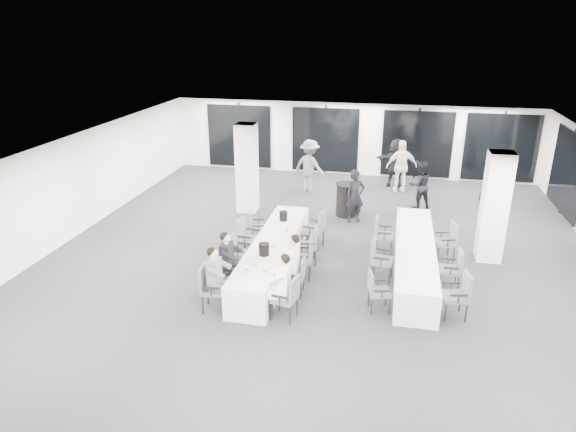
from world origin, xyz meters
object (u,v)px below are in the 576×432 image
(chair_main_left_second, at_px, (223,270))
(chair_main_right_mid, at_px, (305,255))
(chair_main_left_mid, at_px, (238,250))
(chair_side_left_mid, at_px, (379,257))
(chair_side_left_near, at_px, (376,289))
(chair_main_left_fourth, at_px, (246,236))
(chair_main_right_far, at_px, (316,227))
(standing_guest_e, at_px, (489,178))
(chair_main_left_far, at_px, (256,225))
(standing_guest_f, at_px, (396,160))
(standing_guest_g, at_px, (250,159))
(banquet_table_side, at_px, (414,258))
(standing_guest_a, at_px, (355,193))
(cocktail_table, at_px, (347,199))
(chair_side_right_near, at_px, (459,292))
(chair_side_right_mid, at_px, (453,267))
(chair_main_right_near, at_px, (288,295))
(standing_guest_d, at_px, (402,163))
(chair_main_right_fourth, at_px, (310,242))
(chair_side_right_far, at_px, (448,239))
(ice_bucket_far, at_px, (283,216))
(banquet_table_main, at_px, (273,255))
(ice_bucket_near, at_px, (264,249))
(standing_guest_c, at_px, (310,163))
(chair_side_left_far, at_px, (381,232))
(chair_main_right_second, at_px, (298,274))
(standing_guest_b, at_px, (420,182))
(chair_main_left_near, at_px, (210,285))

(chair_main_left_second, distance_m, chair_main_right_mid, 1.94)
(chair_main_left_mid, xyz_separation_m, chair_side_left_mid, (3.37, 0.21, 0.05))
(chair_main_left_mid, bearing_deg, chair_side_left_near, 72.49)
(chair_main_left_fourth, bearing_deg, chair_main_right_far, 127.13)
(chair_side_left_near, bearing_deg, standing_guest_e, 143.49)
(chair_main_left_far, xyz_separation_m, standing_guest_e, (6.70, 4.85, 0.34))
(standing_guest_e, relative_size, standing_guest_f, 0.84)
(standing_guest_f, relative_size, standing_guest_g, 1.04)
(banquet_table_side, height_order, standing_guest_a, standing_guest_a)
(chair_main_left_mid, xyz_separation_m, chair_main_right_mid, (1.67, -0.10, 0.06))
(banquet_table_side, distance_m, chair_main_left_far, 4.31)
(cocktail_table, relative_size, chair_side_right_near, 1.05)
(chair_side_right_mid, bearing_deg, chair_main_right_mid, 90.51)
(chair_side_right_near, relative_size, standing_guest_f, 0.48)
(chair_main_right_near, height_order, standing_guest_e, standing_guest_e)
(banquet_table_side, bearing_deg, standing_guest_d, 93.26)
(chair_main_left_fourth, distance_m, chair_main_right_near, 3.15)
(banquet_table_side, bearing_deg, chair_main_right_fourth, 179.82)
(cocktail_table, xyz_separation_m, chair_main_left_mid, (-2.21, -4.27, -0.01))
(cocktail_table, xyz_separation_m, chair_side_left_near, (1.17, -5.52, -0.02))
(chair_main_left_second, height_order, chair_side_right_far, chair_side_right_far)
(chair_main_right_fourth, bearing_deg, standing_guest_d, -31.91)
(standing_guest_a, distance_m, ice_bucket_far, 2.80)
(cocktail_table, height_order, chair_side_left_mid, cocktail_table)
(banquet_table_main, xyz_separation_m, ice_bucket_near, (-0.00, -0.80, 0.51))
(standing_guest_a, relative_size, ice_bucket_near, 6.57)
(chair_main_right_near, distance_m, standing_guest_c, 8.44)
(standing_guest_a, xyz_separation_m, standing_guest_d, (1.34, 3.32, 0.13))
(chair_main_left_far, xyz_separation_m, standing_guest_d, (3.84, 5.46, 0.53))
(cocktail_table, distance_m, standing_guest_c, 2.69)
(chair_side_right_mid, height_order, standing_guest_a, standing_guest_a)
(chair_main_left_second, bearing_deg, standing_guest_g, -158.88)
(chair_main_right_far, relative_size, standing_guest_a, 0.57)
(banquet_table_main, height_order, standing_guest_a, standing_guest_a)
(banquet_table_side, height_order, chair_side_left_far, chair_side_left_far)
(standing_guest_c, bearing_deg, banquet_table_side, 145.17)
(standing_guest_f, bearing_deg, chair_main_right_fourth, 92.00)
(chair_side_right_near, distance_m, ice_bucket_near, 4.26)
(chair_side_left_far, xyz_separation_m, chair_side_right_near, (1.67, -2.92, 0.02))
(banquet_table_side, xyz_separation_m, chair_side_left_mid, (-0.84, -0.50, 0.19))
(banquet_table_side, height_order, cocktail_table, cocktail_table)
(standing_guest_d, bearing_deg, chair_main_right_second, 61.28)
(chair_side_right_near, bearing_deg, chair_main_right_far, 39.91)
(chair_main_right_second, relative_size, standing_guest_b, 0.50)
(banquet_table_side, relative_size, chair_main_right_second, 5.76)
(cocktail_table, distance_m, chair_main_right_far, 2.69)
(chair_main_left_near, bearing_deg, chair_main_right_mid, 131.75)
(chair_main_right_second, relative_size, chair_side_left_mid, 0.88)
(chair_side_right_near, height_order, ice_bucket_near, ice_bucket_near)
(standing_guest_a, bearing_deg, chair_main_left_far, -167.92)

